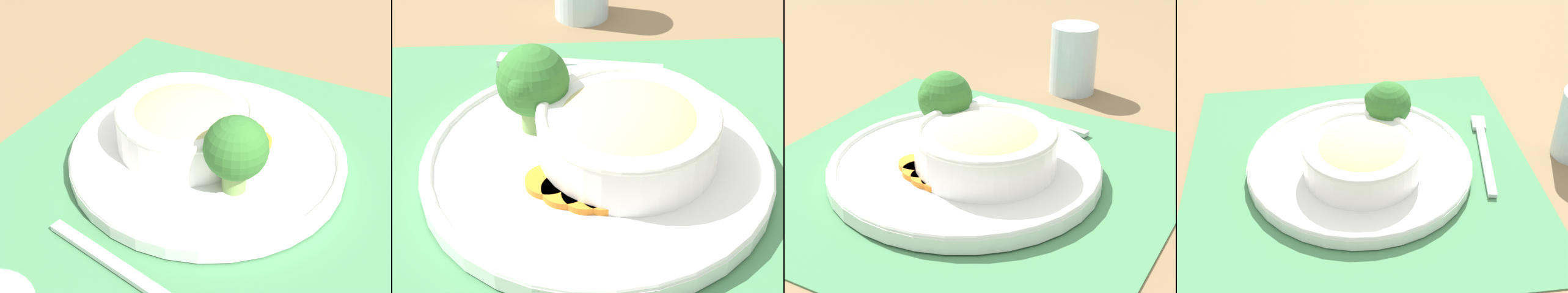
# 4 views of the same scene
# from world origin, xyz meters

# --- Properties ---
(ground_plane) EXTENTS (4.00, 4.00, 0.00)m
(ground_plane) POSITION_xyz_m (0.00, 0.00, 0.00)
(ground_plane) COLOR #8C704C
(placemat) EXTENTS (0.50, 0.49, 0.00)m
(placemat) POSITION_xyz_m (0.00, 0.00, 0.00)
(placemat) COLOR #4C8C59
(placemat) RESTS_ON ground_plane
(plate) EXTENTS (0.31, 0.31, 0.02)m
(plate) POSITION_xyz_m (0.00, 0.00, 0.02)
(plate) COLOR white
(plate) RESTS_ON placemat
(bowl) EXTENTS (0.16, 0.16, 0.06)m
(bowl) POSITION_xyz_m (-0.00, -0.03, 0.05)
(bowl) COLOR white
(bowl) RESTS_ON plate
(broccoli_floret) EXTENTS (0.07, 0.07, 0.09)m
(broccoli_floret) POSITION_xyz_m (0.05, 0.05, 0.07)
(broccoli_floret) COLOR #84AD5B
(broccoli_floret) RESTS_ON plate
(carrot_slice_near) EXTENTS (0.04, 0.04, 0.01)m
(carrot_slice_near) POSITION_xyz_m (-0.03, 0.04, 0.02)
(carrot_slice_near) COLOR orange
(carrot_slice_near) RESTS_ON plate
(carrot_slice_middle) EXTENTS (0.04, 0.04, 0.01)m
(carrot_slice_middle) POSITION_xyz_m (-0.05, 0.03, 0.02)
(carrot_slice_middle) COLOR orange
(carrot_slice_middle) RESTS_ON plate
(carrot_slice_far) EXTENTS (0.04, 0.04, 0.01)m
(carrot_slice_far) POSITION_xyz_m (-0.05, 0.01, 0.02)
(carrot_slice_far) COLOR orange
(carrot_slice_far) RESTS_ON plate
(carrot_slice_extra) EXTENTS (0.04, 0.04, 0.01)m
(carrot_slice_extra) POSITION_xyz_m (-0.06, -0.00, 0.02)
(carrot_slice_extra) COLOR orange
(carrot_slice_extra) RESTS_ON plate
(fork) EXTENTS (0.05, 0.18, 0.01)m
(fork) POSITION_xyz_m (0.19, 0.02, 0.01)
(fork) COLOR silver
(fork) RESTS_ON placemat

